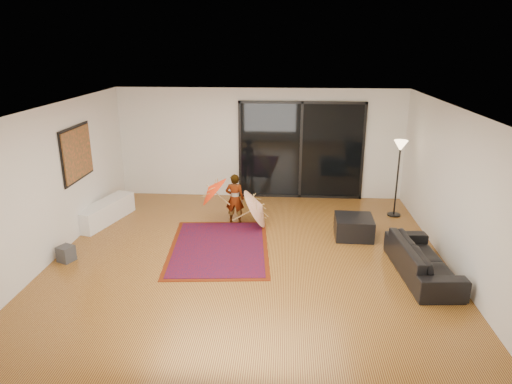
# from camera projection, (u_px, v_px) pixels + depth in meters

# --- Properties ---
(floor) EXTENTS (7.00, 7.00, 0.00)m
(floor) POSITION_uv_depth(u_px,v_px,m) (249.00, 257.00, 8.31)
(floor) COLOR #AB782F
(floor) RESTS_ON ground
(ceiling) EXTENTS (7.00, 7.00, 0.00)m
(ceiling) POSITION_uv_depth(u_px,v_px,m) (248.00, 108.00, 7.46)
(ceiling) COLOR white
(ceiling) RESTS_ON wall_back
(wall_back) EXTENTS (7.00, 0.00, 7.00)m
(wall_back) POSITION_uv_depth(u_px,v_px,m) (260.00, 144.00, 11.20)
(wall_back) COLOR silver
(wall_back) RESTS_ON floor
(wall_front) EXTENTS (7.00, 0.00, 7.00)m
(wall_front) POSITION_uv_depth(u_px,v_px,m) (220.00, 292.00, 4.57)
(wall_front) COLOR silver
(wall_front) RESTS_ON floor
(wall_left) EXTENTS (0.00, 7.00, 7.00)m
(wall_left) POSITION_uv_depth(u_px,v_px,m) (53.00, 183.00, 8.10)
(wall_left) COLOR silver
(wall_left) RESTS_ON floor
(wall_right) EXTENTS (0.00, 7.00, 7.00)m
(wall_right) POSITION_uv_depth(u_px,v_px,m) (456.00, 191.00, 7.66)
(wall_right) COLOR silver
(wall_right) RESTS_ON floor
(sliding_door) EXTENTS (3.06, 0.07, 2.40)m
(sliding_door) POSITION_uv_depth(u_px,v_px,m) (301.00, 151.00, 11.15)
(sliding_door) COLOR black
(sliding_door) RESTS_ON wall_back
(painting) EXTENTS (0.04, 1.28, 1.08)m
(painting) POSITION_uv_depth(u_px,v_px,m) (77.00, 153.00, 8.95)
(painting) COLOR black
(painting) RESTS_ON wall_left
(media_console) EXTENTS (0.81, 1.67, 0.45)m
(media_console) POSITION_uv_depth(u_px,v_px,m) (106.00, 212.00, 9.89)
(media_console) COLOR white
(media_console) RESTS_ON floor
(speaker) EXTENTS (0.33, 0.33, 0.28)m
(speaker) POSITION_uv_depth(u_px,v_px,m) (66.00, 254.00, 8.13)
(speaker) COLOR #424244
(speaker) RESTS_ON floor
(persian_rug) EXTENTS (2.06, 2.72, 0.02)m
(persian_rug) POSITION_uv_depth(u_px,v_px,m) (219.00, 247.00, 8.68)
(persian_rug) COLOR #581B07
(persian_rug) RESTS_ON floor
(sofa) EXTENTS (0.90, 1.98, 0.56)m
(sofa) POSITION_uv_depth(u_px,v_px,m) (423.00, 259.00, 7.61)
(sofa) COLOR black
(sofa) RESTS_ON floor
(ottoman) EXTENTS (0.76, 0.76, 0.42)m
(ottoman) POSITION_uv_depth(u_px,v_px,m) (354.00, 227.00, 9.12)
(ottoman) COLOR black
(ottoman) RESTS_ON floor
(floor_lamp) EXTENTS (0.30, 0.30, 1.72)m
(floor_lamp) POSITION_uv_depth(u_px,v_px,m) (400.00, 157.00, 9.89)
(floor_lamp) COLOR black
(floor_lamp) RESTS_ON floor
(child) EXTENTS (0.41, 0.28, 1.09)m
(child) POSITION_uv_depth(u_px,v_px,m) (235.00, 199.00, 9.74)
(child) COLOR #999999
(child) RESTS_ON floor
(parasol_orange) EXTENTS (0.63, 0.75, 0.85)m
(parasol_orange) POSITION_uv_depth(u_px,v_px,m) (209.00, 191.00, 9.67)
(parasol_orange) COLOR #F2330C
(parasol_orange) RESTS_ON child
(parasol_white) EXTENTS (0.60, 0.88, 0.94)m
(parasol_white) POSITION_uv_depth(u_px,v_px,m) (262.00, 204.00, 9.57)
(parasol_white) COLOR silver
(parasol_white) RESTS_ON floor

